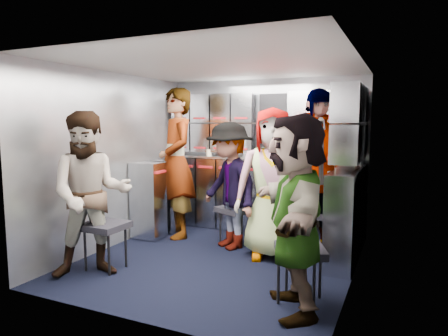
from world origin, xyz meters
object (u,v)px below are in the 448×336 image
at_px(jump_seat_mid_right, 316,216).
at_px(attendant_arc_e, 296,214).
at_px(jump_seat_center, 276,216).
at_px(attendant_arc_a, 91,195).
at_px(jump_seat_mid_left, 235,211).
at_px(attendant_standing, 177,163).
at_px(jump_seat_near_right, 300,253).
at_px(attendant_arc_c, 272,183).
at_px(jump_seat_near_left, 105,228).
at_px(attendant_arc_b, 229,186).
at_px(attendant_arc_d, 314,175).

distance_m(jump_seat_mid_right, attendant_arc_e, 1.54).
distance_m(jump_seat_center, attendant_arc_a, 2.06).
bearing_deg(jump_seat_mid_right, jump_seat_mid_left, -177.21).
height_order(jump_seat_center, attendant_standing, attendant_standing).
bearing_deg(jump_seat_near_right, attendant_arc_c, 119.94).
bearing_deg(attendant_standing, jump_seat_center, 39.55).
distance_m(jump_seat_mid_right, attendant_arc_c, 0.68).
bearing_deg(attendant_standing, jump_seat_near_left, -48.20).
height_order(jump_seat_near_left, attendant_arc_b, attendant_arc_b).
bearing_deg(attendant_arc_e, attendant_arc_a, -112.81).
relative_size(jump_seat_mid_right, attendant_arc_d, 0.29).
relative_size(jump_seat_center, attendant_arc_a, 0.30).
bearing_deg(jump_seat_near_right, jump_seat_near_left, -177.44).
relative_size(jump_seat_center, jump_seat_mid_right, 0.88).
distance_m(attendant_arc_d, attendant_arc_e, 1.33).
distance_m(jump_seat_near_left, attendant_arc_e, 2.03).
height_order(jump_seat_near_left, attendant_arc_a, attendant_arc_a).
relative_size(jump_seat_mid_right, attendant_arc_b, 0.36).
distance_m(jump_seat_center, attendant_arc_e, 1.50).
height_order(jump_seat_mid_right, attendant_arc_b, attendant_arc_b).
bearing_deg(attendant_arc_e, attendant_standing, -151.75).
bearing_deg(attendant_arc_b, jump_seat_center, 42.25).
height_order(jump_seat_center, attendant_arc_a, attendant_arc_a).
height_order(jump_seat_mid_right, attendant_standing, attendant_standing).
bearing_deg(attendant_arc_a, attendant_arc_e, -36.97).
xyz_separation_m(jump_seat_mid_left, attendant_arc_a, (-0.87, -1.54, 0.40)).
distance_m(jump_seat_mid_right, attendant_arc_a, 2.48).
height_order(attendant_arc_b, attendant_arc_c, attendant_arc_c).
xyz_separation_m(attendant_standing, attendant_arc_c, (1.39, -0.28, -0.14)).
height_order(jump_seat_near_right, attendant_arc_a, attendant_arc_a).
bearing_deg(jump_seat_mid_right, attendant_arc_d, -90.00).
bearing_deg(jump_seat_center, attendant_arc_b, -172.66).
bearing_deg(attendant_standing, attendant_arc_e, 7.24).
bearing_deg(attendant_arc_a, jump_seat_mid_left, 21.00).
relative_size(jump_seat_near_left, jump_seat_mid_left, 0.97).
height_order(jump_seat_near_left, jump_seat_mid_right, jump_seat_mid_right).
bearing_deg(jump_seat_mid_left, jump_seat_mid_right, 2.79).
relative_size(attendant_arc_d, attendant_arc_e, 1.18).
distance_m(attendant_standing, attendant_arc_a, 1.54).
bearing_deg(attendant_arc_b, jump_seat_mid_left, 124.91).
bearing_deg(jump_seat_mid_right, attendant_arc_a, -139.62).
xyz_separation_m(jump_seat_mid_left, attendant_standing, (-0.83, -0.01, 0.57)).
distance_m(attendant_standing, attendant_arc_d, 1.83).
distance_m(attendant_arc_a, attendant_arc_c, 1.90).
bearing_deg(attendant_arc_d, attendant_arc_c, 170.04).
distance_m(attendant_arc_c, attendant_arc_e, 1.29).
relative_size(attendant_standing, attendant_arc_d, 1.04).
height_order(jump_seat_mid_right, jump_seat_near_right, jump_seat_mid_right).
bearing_deg(jump_seat_mid_left, attendant_standing, -179.41).
xyz_separation_m(jump_seat_mid_left, attendant_arc_d, (1.00, -0.13, 0.53)).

